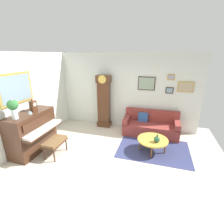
{
  "coord_description": "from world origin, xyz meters",
  "views": [
    {
      "loc": [
        1.2,
        -3.56,
        2.72
      ],
      "look_at": [
        -0.12,
        0.94,
        1.06
      ],
      "focal_mm": 26.06,
      "sensor_mm": 36.0,
      "label": 1
    }
  ],
  "objects": [
    {
      "name": "grandfather_clock",
      "position": [
        -0.79,
        2.13,
        0.96
      ],
      "size": [
        0.52,
        0.34,
        2.03
      ],
      "color": "#4C2B19",
      "rests_on": "ground_plane"
    },
    {
      "name": "mantel_clock",
      "position": [
        -2.23,
        0.08,
        1.35
      ],
      "size": [
        0.13,
        0.18,
        0.38
      ],
      "color": "#4C2B19",
      "rests_on": "piano"
    },
    {
      "name": "wall_back",
      "position": [
        0.02,
        2.4,
        1.4
      ],
      "size": [
        5.3,
        0.13,
        2.8
      ],
      "color": "silver",
      "rests_on": "ground_plane"
    },
    {
      "name": "couch",
      "position": [
        1.03,
        1.94,
        0.31
      ],
      "size": [
        1.9,
        0.8,
        0.84
      ],
      "color": "maroon",
      "rests_on": "ground_plane"
    },
    {
      "name": "flower_vase",
      "position": [
        -2.23,
        -0.58,
        1.5
      ],
      "size": [
        0.26,
        0.26,
        0.58
      ],
      "color": "silver",
      "rests_on": "piano"
    },
    {
      "name": "green_jug",
      "position": [
        1.27,
        0.64,
        0.49
      ],
      "size": [
        0.17,
        0.17,
        0.24
      ],
      "color": "#234C33",
      "rests_on": "coffee_table"
    },
    {
      "name": "teacup",
      "position": [
        -2.14,
        -0.18,
        1.21
      ],
      "size": [
        0.12,
        0.12,
        0.06
      ],
      "color": "#ADC6D6",
      "rests_on": "piano"
    },
    {
      "name": "piano",
      "position": [
        -2.23,
        -0.11,
        0.6
      ],
      "size": [
        0.87,
        1.44,
        1.18
      ],
      "color": "#3D2316",
      "rests_on": "ground_plane"
    },
    {
      "name": "ground_plane",
      "position": [
        0.0,
        0.0,
        -0.05
      ],
      "size": [
        6.4,
        6.0,
        0.1
      ],
      "primitive_type": "cube",
      "color": "beige"
    },
    {
      "name": "coffee_table",
      "position": [
        1.16,
        0.78,
        0.38
      ],
      "size": [
        0.88,
        0.88,
        0.41
      ],
      "color": "gold",
      "rests_on": "ground_plane"
    },
    {
      "name": "area_rug",
      "position": [
        1.2,
        0.9,
        0.0
      ],
      "size": [
        2.1,
        1.5,
        0.01
      ],
      "primitive_type": "cube",
      "color": "navy",
      "rests_on": "ground_plane"
    },
    {
      "name": "piano_bench",
      "position": [
        -1.47,
        -0.17,
        0.41
      ],
      "size": [
        0.42,
        0.7,
        0.48
      ],
      "color": "#3D2316",
      "rests_on": "ground_plane"
    },
    {
      "name": "wall_left",
      "position": [
        -2.6,
        -0.0,
        1.41
      ],
      "size": [
        0.13,
        4.9,
        2.8
      ],
      "color": "silver",
      "rests_on": "ground_plane"
    }
  ]
}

